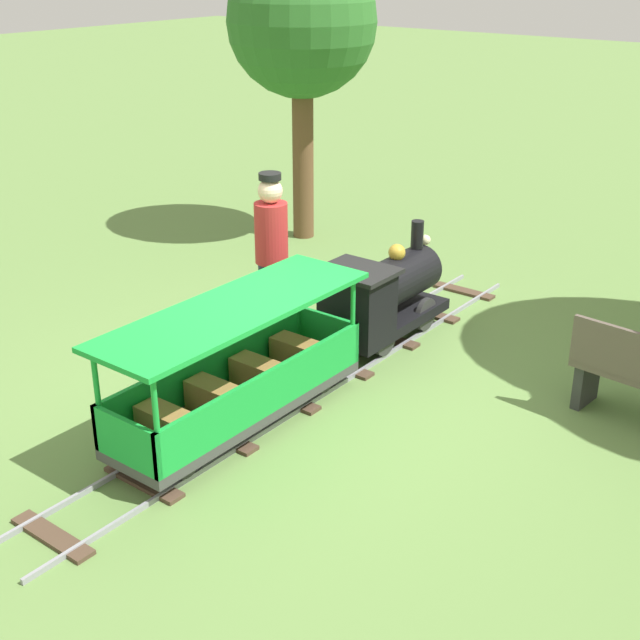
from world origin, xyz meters
name	(u,v)px	position (x,y,z in m)	size (l,w,h in m)	color
ground_plane	(307,386)	(0.00, 0.00, 0.00)	(60.00, 60.00, 0.00)	#608442
track	(312,381)	(0.00, 0.07, 0.02)	(0.68, 6.05, 0.04)	gray
locomotive	(382,294)	(0.00, 1.12, 0.49)	(0.64, 1.45, 1.01)	black
passenger_car	(238,378)	(0.00, -0.83, 0.42)	(0.74, 2.35, 0.97)	#3F3F3F
conductor_person	(272,246)	(-0.80, 0.51, 0.96)	(0.30, 0.30, 1.62)	#282D47
oak_tree_near	(302,25)	(-2.60, 3.20, 2.58)	(1.77, 1.77, 3.51)	brown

